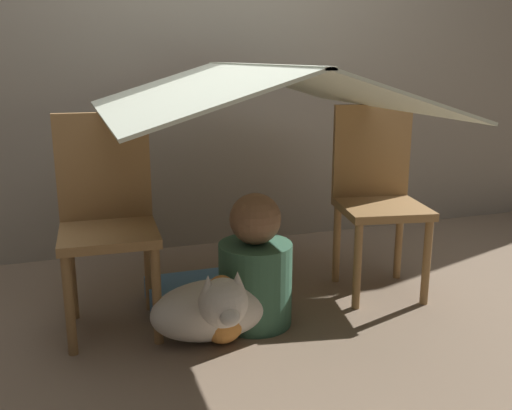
% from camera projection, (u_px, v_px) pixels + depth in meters
% --- Properties ---
extents(ground_plane, '(8.80, 8.80, 0.00)m').
position_uv_depth(ground_plane, '(269.00, 326.00, 2.35)').
color(ground_plane, '#7A6651').
extents(wall_back, '(7.00, 0.05, 2.50)m').
position_uv_depth(wall_back, '(199.00, 24.00, 3.09)').
color(wall_back, gray).
rests_on(wall_back, ground_plane).
extents(chair_left, '(0.39, 0.39, 0.86)m').
position_uv_depth(chair_left, '(107.00, 214.00, 2.27)').
color(chair_left, olive).
rests_on(chair_left, ground_plane).
extents(chair_right, '(0.43, 0.43, 0.86)m').
position_uv_depth(chair_right, '(377.00, 192.00, 2.64)').
color(chair_right, olive).
rests_on(chair_right, ground_plane).
extents(sheet_canopy, '(1.21, 1.35, 0.19)m').
position_uv_depth(sheet_canopy, '(256.00, 88.00, 2.27)').
color(sheet_canopy, silver).
extents(person_front, '(0.30, 0.30, 0.55)m').
position_uv_depth(person_front, '(255.00, 270.00, 2.32)').
color(person_front, '#38664C').
rests_on(person_front, ground_plane).
extents(dog, '(0.48, 0.42, 0.34)m').
position_uv_depth(dog, '(214.00, 308.00, 2.18)').
color(dog, silver).
rests_on(dog, ground_plane).
extents(floor_cushion, '(0.36, 0.29, 0.10)m').
position_uv_depth(floor_cushion, '(189.00, 293.00, 2.55)').
color(floor_cushion, '#4C7FB2').
rests_on(floor_cushion, ground_plane).
extents(plush_toy, '(0.17, 0.17, 0.27)m').
position_uv_depth(plush_toy, '(222.00, 315.00, 2.20)').
color(plush_toy, '#D88C3F').
rests_on(plush_toy, ground_plane).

